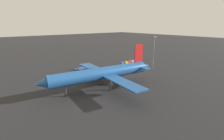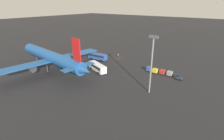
{
  "view_description": "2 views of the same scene",
  "coord_description": "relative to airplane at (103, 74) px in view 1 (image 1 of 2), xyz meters",
  "views": [
    {
      "loc": [
        49.2,
        85.82,
        25.27
      ],
      "look_at": [
        -1.89,
        22.45,
        3.36
      ],
      "focal_mm": 28.0,
      "sensor_mm": 36.0,
      "label": 1
    },
    {
      "loc": [
        -50.57,
        72.54,
        27.34
      ],
      "look_at": [
        -11.88,
        21.26,
        2.45
      ],
      "focal_mm": 28.0,
      "sensor_mm": 36.0,
      "label": 2
    }
  ],
  "objects": [
    {
      "name": "baggage_tug",
      "position": [
        -45.14,
        -23.5,
        -5.24
      ],
      "size": [
        2.47,
        1.75,
        2.1
      ],
      "rotation": [
        0.0,
        0.0,
        -0.06
      ],
      "color": "#333338",
      "rests_on": "ground"
    },
    {
      "name": "cargo_cart_red",
      "position": [
        -38.3,
        -24.44,
        -4.99
      ],
      "size": [
        2.13,
        1.84,
        2.06
      ],
      "rotation": [
        0.0,
        0.0,
        -0.08
      ],
      "color": "#38383D",
      "rests_on": "ground"
    },
    {
      "name": "shuttle_bus_near",
      "position": [
        -4.36,
        -23.5,
        -4.24
      ],
      "size": [
        10.24,
        3.78,
        3.25
      ],
      "rotation": [
        0.0,
        0.0,
        0.09
      ],
      "color": "#2D5199",
      "rests_on": "ground"
    },
    {
      "name": "airplane",
      "position": [
        0.0,
        0.0,
        0.0
      ],
      "size": [
        50.01,
        43.22,
        16.46
      ],
      "rotation": [
        0.0,
        0.0,
        -0.12
      ],
      "color": "#1E5193",
      "rests_on": "ground"
    },
    {
      "name": "worker_person",
      "position": [
        -9.87,
        -33.79,
        -5.32
      ],
      "size": [
        0.38,
        0.38,
        1.74
      ],
      "color": "#1E1E2D",
      "rests_on": "ground"
    },
    {
      "name": "cargo_cart_yellow",
      "position": [
        -35.36,
        -23.9,
        -4.99
      ],
      "size": [
        2.13,
        1.84,
        2.06
      ],
      "rotation": [
        0.0,
        0.0,
        -0.08
      ],
      "color": "#38383D",
      "rests_on": "ground"
    },
    {
      "name": "shuttle_bus_far",
      "position": [
        -14.78,
        -11.52,
        -4.23
      ],
      "size": [
        11.03,
        6.32,
        3.27
      ],
      "rotation": [
        0.0,
        0.0,
        -0.35
      ],
      "color": "white",
      "rests_on": "ground"
    },
    {
      "name": "cargo_cart_blue",
      "position": [
        -32.43,
        -24.5,
        -4.99
      ],
      "size": [
        2.13,
        1.84,
        2.06
      ],
      "rotation": [
        0.0,
        0.0,
        -0.08
      ],
      "color": "#38383D",
      "rests_on": "ground"
    },
    {
      "name": "light_pole",
      "position": [
        -40.7,
        -7.5,
        5.08
      ],
      "size": [
        2.8,
        0.7,
        18.5
      ],
      "color": "slate",
      "rests_on": "ground"
    },
    {
      "name": "cargo_cart_grey",
      "position": [
        -41.23,
        -24.6,
        -4.99
      ],
      "size": [
        2.13,
        1.84,
        2.06
      ],
      "rotation": [
        0.0,
        0.0,
        -0.08
      ],
      "color": "#38383D",
      "rests_on": "ground"
    },
    {
      "name": "ground_plane",
      "position": [
        -10.87,
        -32.5,
        -6.19
      ],
      "size": [
        600.0,
        600.0,
        0.0
      ],
      "primitive_type": "plane",
      "color": "#232326"
    }
  ]
}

